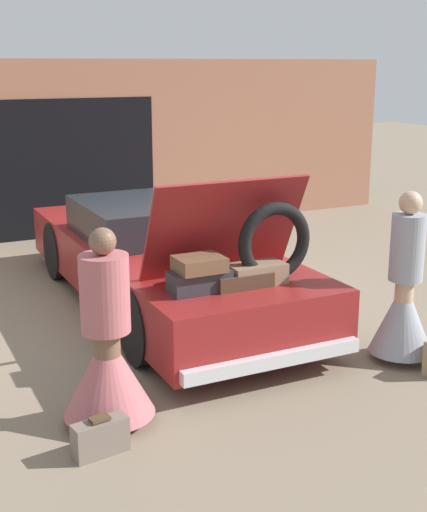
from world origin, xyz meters
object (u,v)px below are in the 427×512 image
at_px(car, 162,258).
at_px(person_left, 107,357).
at_px(suitcase_beside_left_person, 100,437).
at_px(person_right, 403,301).

xyz_separation_m(car, person_left, (-1.44, -2.45, -0.01)).
bearing_deg(car, person_left, -120.39).
bearing_deg(suitcase_beside_left_person, car, 60.32).
bearing_deg(person_right, car, 19.29).
distance_m(car, person_left, 2.85).
bearing_deg(car, person_right, -59.92).
xyz_separation_m(person_right, suitcase_beside_left_person, (-3.09, -0.41, -0.44)).
xyz_separation_m(person_left, suitcase_beside_left_person, (-0.21, -0.44, -0.42)).
relative_size(person_right, suitcase_beside_left_person, 3.81).
relative_size(person_left, suitcase_beside_left_person, 3.69).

